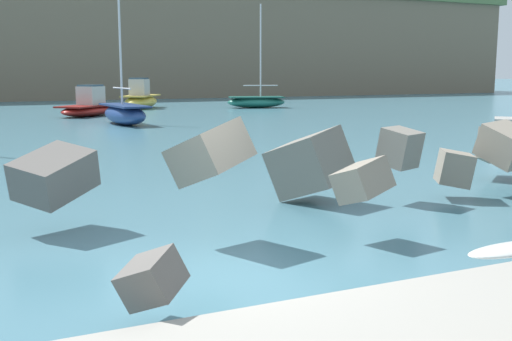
{
  "coord_description": "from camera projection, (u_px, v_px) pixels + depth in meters",
  "views": [
    {
      "loc": [
        -3.17,
        -7.91,
        2.88
      ],
      "look_at": [
        0.7,
        0.5,
        1.4
      ],
      "focal_mm": 43.32,
      "sensor_mm": 36.0,
      "label": 1
    }
  ],
  "objects": [
    {
      "name": "ground_plane",
      "position": [
        226.0,
        275.0,
        8.86
      ],
      "size": [
        400.0,
        400.0,
        0.0
      ],
      "primitive_type": "plane",
      "color": "#42707F"
    },
    {
      "name": "breakwater_jetty",
      "position": [
        276.0,
        168.0,
        11.56
      ],
      "size": [
        31.57,
        6.82,
        2.44
      ],
      "color": "#605B56",
      "rests_on": "ground"
    },
    {
      "name": "boat_near_centre",
      "position": [
        141.0,
        99.0,
        49.16
      ],
      "size": [
        4.47,
        5.48,
        2.44
      ],
      "color": "#EAC64C",
      "rests_on": "ground"
    },
    {
      "name": "boat_near_right",
      "position": [
        125.0,
        113.0,
        34.11
      ],
      "size": [
        2.1,
        5.28,
        7.13
      ],
      "color": "navy",
      "rests_on": "ground"
    },
    {
      "name": "boat_mid_left",
      "position": [
        256.0,
        101.0,
        50.02
      ],
      "size": [
        5.07,
        3.24,
        8.22
      ],
      "color": "#1E6656",
      "rests_on": "ground"
    },
    {
      "name": "boat_far_centre",
      "position": [
        89.0,
        107.0,
        40.68
      ],
      "size": [
        5.04,
        5.09,
        2.06
      ],
      "color": "maroon",
      "rests_on": "ground"
    },
    {
      "name": "headland_bluff",
      "position": [
        115.0,
        43.0,
        81.14
      ],
      "size": [
        99.91,
        36.6,
        13.12
      ],
      "color": "#756651",
      "rests_on": "ground"
    }
  ]
}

